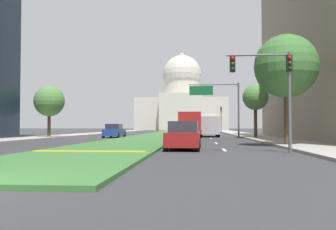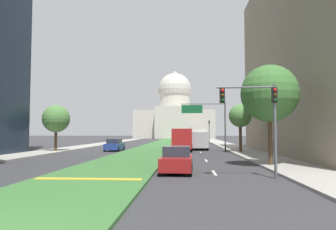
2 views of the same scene
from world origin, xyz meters
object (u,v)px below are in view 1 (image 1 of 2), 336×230
object	(u,v)px
box_truck_delivery	(209,124)
city_bus	(190,123)
overhead_guide_sign	(219,98)
street_tree_right_near	(286,66)
sedan_lead_stopped	(183,136)
sedan_midblock	(114,131)
street_tree_left_mid	(49,101)
sedan_distant	(206,130)
traffic_light_near_right	(273,79)
traffic_light_far_right	(221,116)
capitol_building	(182,102)
sedan_far_horizon	(207,129)
street_tree_right_mid	(255,98)

from	to	relation	value
box_truck_delivery	city_bus	bearing A→B (deg)	-140.66
overhead_guide_sign	street_tree_right_near	xyz separation A→B (m)	(3.32, -18.16, 0.73)
overhead_guide_sign	street_tree_right_near	size ratio (longest dim) A/B	0.86
sedan_lead_stopped	sedan_midblock	xyz separation A→B (m)	(-9.10, 21.59, -0.01)
street_tree_right_near	city_bus	distance (m)	21.40
street_tree_left_mid	box_truck_delivery	distance (m)	19.82
sedan_distant	city_bus	distance (m)	15.73
sedan_lead_stopped	city_bus	distance (m)	23.61
traffic_light_near_right	overhead_guide_sign	size ratio (longest dim) A/B	0.80
traffic_light_near_right	overhead_guide_sign	xyz separation A→B (m)	(-1.21, 24.03, 0.87)
overhead_guide_sign	city_bus	xyz separation A→B (m)	(-3.47, 1.81, -2.90)
traffic_light_far_right	city_bus	bearing A→B (deg)	-102.33
street_tree_left_mid	traffic_light_far_right	bearing A→B (deg)	53.73
sedan_distant	traffic_light_far_right	bearing A→B (deg)	71.69
overhead_guide_sign	sedan_distant	bearing A→B (deg)	93.84
overhead_guide_sign	box_truck_delivery	size ratio (longest dim) A/B	1.02
traffic_light_near_right	box_truck_delivery	xyz separation A→B (m)	(-2.27, 27.81, -2.12)
traffic_light_far_right	city_bus	xyz separation A→B (m)	(-5.52, -25.24, -1.54)
capitol_building	traffic_light_near_right	size ratio (longest dim) A/B	6.06
traffic_light_far_right	overhead_guide_sign	xyz separation A→B (m)	(-2.05, -27.05, 1.35)
overhead_guide_sign	sedan_far_horizon	size ratio (longest dim) A/B	1.41
sedan_lead_stopped	street_tree_left_mid	bearing A→B (deg)	130.15
street_tree_left_mid	sedan_far_horizon	size ratio (longest dim) A/B	1.31
overhead_guide_sign	street_tree_right_mid	world-z (taller)	overhead_guide_sign
box_truck_delivery	city_bus	xyz separation A→B (m)	(-2.40, -1.97, 0.09)
overhead_guide_sign	box_truck_delivery	distance (m)	4.94
street_tree_right_mid	box_truck_delivery	bearing A→B (deg)	125.75
capitol_building	sedan_far_horizon	distance (m)	58.72
street_tree_left_mid	box_truck_delivery	bearing A→B (deg)	18.81
sedan_far_horizon	sedan_midblock	bearing A→B (deg)	-113.40
box_truck_delivery	capitol_building	bearing A→B (deg)	94.79
sedan_distant	sedan_far_horizon	distance (m)	9.77
sedan_midblock	capitol_building	bearing A→B (deg)	86.82
capitol_building	city_bus	world-z (taller)	capitol_building
sedan_midblock	traffic_light_near_right	bearing A→B (deg)	-59.99
sedan_distant	street_tree_left_mid	bearing A→B (deg)	-132.93
overhead_guide_sign	sedan_lead_stopped	bearing A→B (deg)	-99.04
street_tree_right_mid	sedan_far_horizon	distance (m)	30.56
sedan_distant	sedan_far_horizon	world-z (taller)	sedan_far_horizon
traffic_light_near_right	street_tree_left_mid	bearing A→B (deg)	134.20
traffic_light_far_right	box_truck_delivery	world-z (taller)	traffic_light_far_right
sedan_distant	overhead_guide_sign	bearing A→B (deg)	-86.16
city_bus	sedan_distant	bearing A→B (deg)	81.56
city_bus	street_tree_right_near	bearing A→B (deg)	-71.23
sedan_midblock	sedan_distant	distance (m)	20.92
capitol_building	traffic_light_far_right	distance (m)	58.85
traffic_light_near_right	sedan_lead_stopped	size ratio (longest dim) A/B	1.22
traffic_light_near_right	traffic_light_far_right	xyz separation A→B (m)	(0.84, 51.08, -0.48)
sedan_midblock	box_truck_delivery	xyz separation A→B (m)	(11.50, 3.97, 0.90)
box_truck_delivery	traffic_light_near_right	bearing A→B (deg)	-85.33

